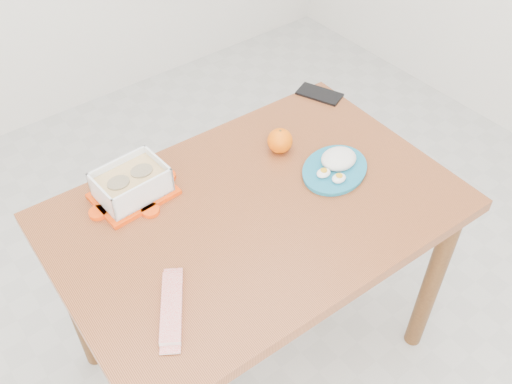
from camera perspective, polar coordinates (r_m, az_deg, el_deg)
ground at (r=2.27m, az=1.22°, el=-12.41°), size 3.50×3.50×0.00m
dining_table at (r=1.67m, az=0.00°, el=-4.12°), size 1.14×0.78×0.75m
food_container at (r=1.63m, az=-12.33°, el=0.79°), size 0.23×0.18×0.09m
orange_fruit at (r=1.75m, az=2.41°, el=5.15°), size 0.08×0.08×0.08m
rice_plate at (r=1.71m, az=8.02°, el=2.71°), size 0.29×0.29×0.06m
candy_bar at (r=1.39m, az=-8.44°, el=-11.36°), size 0.15×0.19×0.02m
smartphone at (r=2.02m, az=6.37°, el=9.71°), size 0.13×0.17×0.01m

